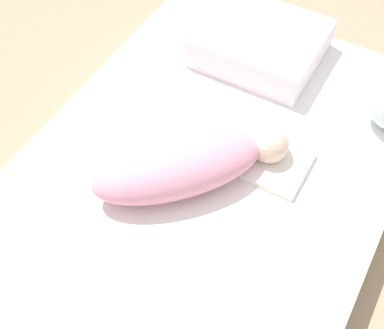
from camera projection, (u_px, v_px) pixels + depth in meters
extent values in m
plane|color=#9E8466|center=(204.00, 195.00, 1.63)|extent=(12.00, 12.00, 0.00)
cube|color=white|center=(205.00, 183.00, 1.58)|extent=(1.45, 1.01, 0.13)
cube|color=white|center=(278.00, 166.00, 1.52)|extent=(0.18, 0.16, 0.02)
ellipsoid|color=pink|center=(178.00, 166.00, 1.44)|extent=(0.48, 0.46, 0.14)
sphere|color=beige|center=(269.00, 144.00, 1.50)|extent=(0.11, 0.11, 0.11)
cube|color=white|center=(260.00, 43.00, 1.77)|extent=(0.34, 0.39, 0.11)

